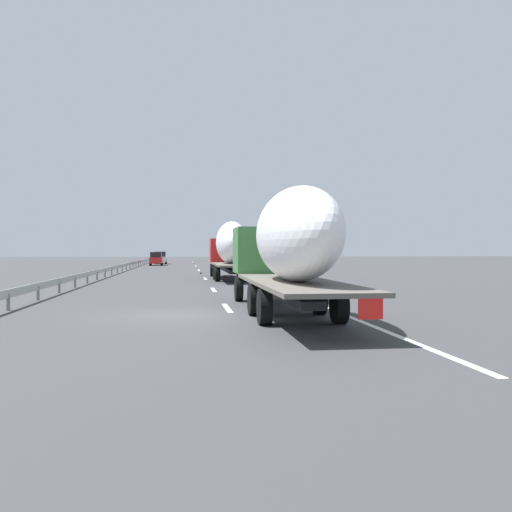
{
  "coord_description": "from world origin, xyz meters",
  "views": [
    {
      "loc": [
        -18.66,
        -0.21,
        2.14
      ],
      "look_at": [
        11.34,
        -4.09,
        1.84
      ],
      "focal_mm": 39.15,
      "sensor_mm": 36.0,
      "label": 1
    }
  ],
  "objects_px": {
    "truck_lead": "(230,247)",
    "car_white_van": "(161,258)",
    "car_red_compact": "(156,259)",
    "truck_trailing": "(288,244)",
    "road_sign": "(240,250)"
  },
  "relations": [
    {
      "from": "truck_lead",
      "to": "car_red_compact",
      "type": "bearing_deg",
      "value": 10.58
    },
    {
      "from": "car_white_van",
      "to": "truck_trailing",
      "type": "bearing_deg",
      "value": -174.35
    },
    {
      "from": "truck_trailing",
      "to": "car_red_compact",
      "type": "xyz_separation_m",
      "value": [
        62.24,
        7.32,
        -1.41
      ]
    },
    {
      "from": "truck_lead",
      "to": "truck_trailing",
      "type": "height_order",
      "value": "truck_lead"
    },
    {
      "from": "truck_lead",
      "to": "car_red_compact",
      "type": "height_order",
      "value": "truck_lead"
    },
    {
      "from": "truck_trailing",
      "to": "car_red_compact",
      "type": "relative_size",
      "value": 3.47
    },
    {
      "from": "truck_lead",
      "to": "road_sign",
      "type": "xyz_separation_m",
      "value": [
        23.15,
        -3.1,
        -0.21
      ]
    },
    {
      "from": "truck_trailing",
      "to": "truck_lead",
      "type": "bearing_deg",
      "value": -0.0
    },
    {
      "from": "truck_trailing",
      "to": "road_sign",
      "type": "height_order",
      "value": "truck_trailing"
    },
    {
      "from": "car_white_van",
      "to": "road_sign",
      "type": "bearing_deg",
      "value": -157.97
    },
    {
      "from": "truck_lead",
      "to": "car_red_compact",
      "type": "distance_m",
      "value": 39.9
    },
    {
      "from": "road_sign",
      "to": "car_red_compact",
      "type": "bearing_deg",
      "value": 32.99
    },
    {
      "from": "truck_trailing",
      "to": "car_red_compact",
      "type": "bearing_deg",
      "value": 6.71
    },
    {
      "from": "truck_lead",
      "to": "car_white_van",
      "type": "relative_size",
      "value": 2.91
    },
    {
      "from": "truck_lead",
      "to": "road_sign",
      "type": "distance_m",
      "value": 23.35
    }
  ]
}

